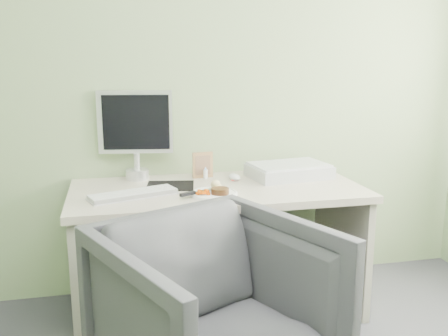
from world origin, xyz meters
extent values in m
plane|color=gray|center=(0.00, 2.00, 1.35)|extent=(3.50, 0.00, 3.50)
cube|color=#BBB09C|center=(0.00, 1.62, 0.71)|extent=(1.60, 0.75, 0.04)
cube|color=#A29D8A|center=(-0.76, 1.62, 0.34)|extent=(0.04, 0.70, 0.69)
cube|color=#A29D8A|center=(0.76, 1.62, 0.34)|extent=(0.04, 0.70, 0.69)
cylinder|color=white|center=(-0.05, 1.47, 0.74)|extent=(0.24, 0.24, 0.01)
cylinder|color=black|center=(-0.03, 1.44, 0.76)|extent=(0.12, 0.12, 0.03)
ellipsoid|color=tan|center=(-0.02, 1.52, 0.77)|extent=(0.11, 0.08, 0.05)
cube|color=#FF5D05|center=(-0.11, 1.45, 0.76)|extent=(0.07, 0.06, 0.04)
cube|color=silver|center=(-0.09, 1.49, 0.75)|extent=(0.13, 0.09, 0.01)
cube|color=black|center=(-0.20, 1.43, 0.76)|extent=(0.09, 0.07, 0.02)
cube|color=black|center=(-0.25, 1.71, 0.73)|extent=(0.30, 0.27, 0.00)
cube|color=white|center=(-0.46, 1.53, 0.75)|extent=(0.46, 0.27, 0.02)
ellipsoid|color=white|center=(0.13, 1.77, 0.75)|extent=(0.07, 0.11, 0.04)
cube|color=#9D7B49|center=(-0.04, 1.87, 0.81)|extent=(0.12, 0.03, 0.15)
cylinder|color=white|center=(-0.03, 1.84, 0.76)|extent=(0.02, 0.02, 0.05)
cone|color=#95BBEF|center=(-0.03, 1.84, 0.79)|extent=(0.02, 0.02, 0.02)
cube|color=#A9AAB0|center=(0.47, 1.77, 0.77)|extent=(0.50, 0.37, 0.07)
cylinder|color=silver|center=(-0.42, 1.92, 0.76)|extent=(0.13, 0.13, 0.06)
cylinder|color=silver|center=(-0.42, 1.92, 0.84)|extent=(0.03, 0.03, 0.10)
cube|color=silver|center=(-0.42, 1.94, 1.07)|extent=(0.43, 0.11, 0.36)
cube|color=black|center=(-0.42, 1.92, 1.07)|extent=(0.38, 0.07, 0.32)
imported|color=#323337|center=(-0.17, 0.84, 0.39)|extent=(1.11, 1.12, 0.78)
camera|label=1|loc=(-0.56, -0.99, 1.42)|focal=40.00mm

